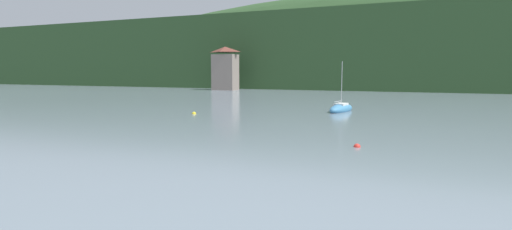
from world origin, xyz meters
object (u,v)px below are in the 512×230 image
at_px(shore_building_west, 225,69).
at_px(mooring_buoy_near, 357,147).
at_px(sailboat_far_6, 341,109).
at_px(mooring_buoy_mid, 194,114).

xyz_separation_m(shore_building_west, mooring_buoy_near, (37.58, -55.77, -4.56)).
xyz_separation_m(sailboat_far_6, mooring_buoy_mid, (-12.65, -8.07, -0.28)).
bearing_deg(mooring_buoy_mid, sailboat_far_6, 32.55).
distance_m(sailboat_far_6, mooring_buoy_near, 19.74).
bearing_deg(sailboat_far_6, mooring_buoy_near, -156.49).
bearing_deg(shore_building_west, sailboat_far_6, -48.16).
bearing_deg(sailboat_far_6, mooring_buoy_mid, 132.01).
relative_size(sailboat_far_6, mooring_buoy_near, 14.19).
xyz_separation_m(sailboat_far_6, mooring_buoy_near, (4.79, -19.15, -0.28)).
bearing_deg(shore_building_west, mooring_buoy_near, -56.03).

